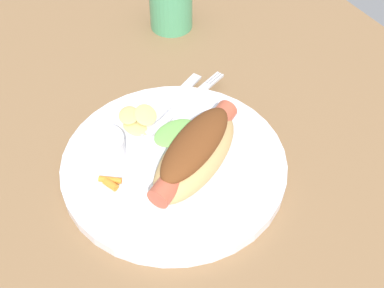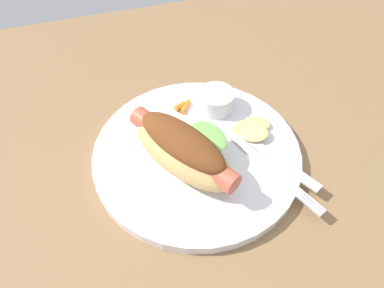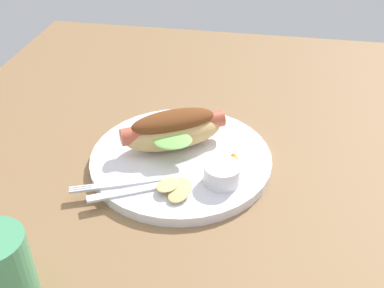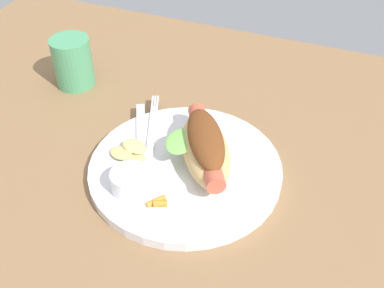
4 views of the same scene
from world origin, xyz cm
name	(u,v)px [view 2 (image 2 of 4)]	position (x,y,z in cm)	size (l,w,h in cm)	color
ground_plane	(220,165)	(0.00, 0.00, -0.90)	(120.00, 90.00, 1.80)	olive
plate	(197,154)	(2.93, -1.69, 0.80)	(29.09, 29.09, 1.60)	white
hot_dog	(182,147)	(5.41, -0.23, 4.83)	(13.90, 17.39, 6.29)	tan
sauce_ramekin	(216,100)	(-2.48, -8.96, 3.10)	(5.49, 5.49, 3.00)	white
fork	(271,170)	(-5.47, 4.65, 1.80)	(7.08, 15.63, 0.40)	silver
knife	(274,157)	(-6.68, 2.82, 1.78)	(14.66, 1.40, 0.36)	silver
chips_pile	(251,128)	(-5.76, -2.72, 2.22)	(7.06, 6.14, 1.44)	#E0C477
carrot_garnish	(183,106)	(2.41, -10.29, 2.03)	(3.00, 2.74, 0.95)	orange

